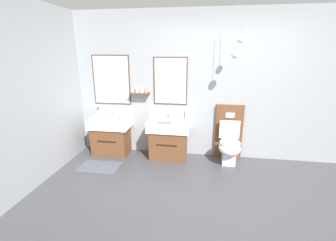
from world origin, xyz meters
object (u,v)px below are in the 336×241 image
Objects in this scene: vanity_sink_left at (111,135)px; soap_dispenser at (186,115)px; vanity_sink_right at (169,138)px; toothbrush_cup at (99,112)px; folded_hand_towel at (165,122)px; toilet at (229,141)px.

vanity_sink_left is 1.48m from soap_dispenser.
vanity_sink_right is 1.47m from toothbrush_cup.
vanity_sink_right is 3.82× the size of soap_dispenser.
folded_hand_towel is at bearing -137.10° from soap_dispenser.
vanity_sink_right is at bearing 74.49° from folded_hand_towel.
toothbrush_cup is at bearing 173.29° from vanity_sink_right.
vanity_sink_left is 1.14m from folded_hand_towel.
vanity_sink_right is at bearing 0.00° from vanity_sink_left.
vanity_sink_left is 3.82× the size of soap_dispenser.
folded_hand_towel is at bearing -7.68° from vanity_sink_left.
vanity_sink_left is at bearing 172.32° from folded_hand_towel.
toothbrush_cup is (-0.29, 0.17, 0.39)m from vanity_sink_left.
folded_hand_towel is (1.36, -0.31, -0.04)m from toothbrush_cup.
vanity_sink_left is 0.75× the size of toilet.
toilet is (2.19, 0.00, 0.00)m from vanity_sink_left.
vanity_sink_right is at bearing -6.71° from toothbrush_cup.
toothbrush_cup reaches higher than vanity_sink_left.
folded_hand_towel is at bearing -105.51° from vanity_sink_right.
toothbrush_cup reaches higher than vanity_sink_right.
toilet is at bearing 7.55° from folded_hand_towel.
soap_dispenser is at bearing 0.34° from toothbrush_cup.
soap_dispenser is 0.89× the size of folded_hand_towel.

